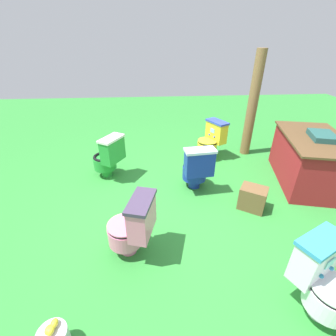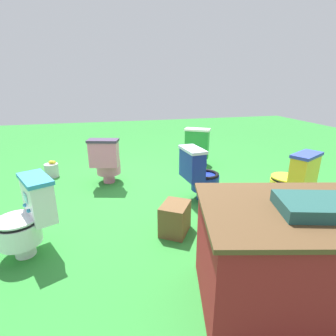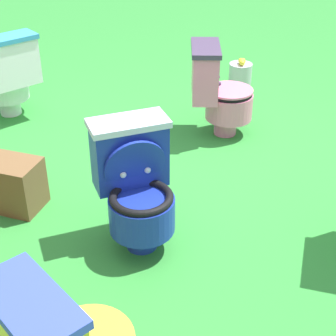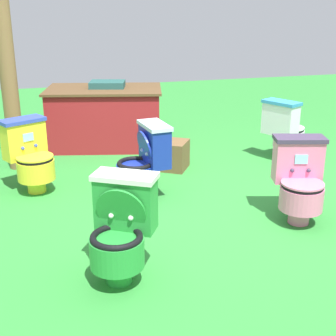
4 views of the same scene
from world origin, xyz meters
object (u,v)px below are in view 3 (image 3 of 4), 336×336
(small_crate, at_px, (14,184))
(lemon_bucket, at_px, (240,74))
(toilet_white, at_px, (8,75))
(toilet_blue, at_px, (136,185))
(toilet_pink, at_px, (218,91))

(small_crate, xyz_separation_m, lemon_bucket, (1.54, -2.12, -0.05))
(toilet_white, bearing_deg, small_crate, -115.66)
(toilet_blue, xyz_separation_m, toilet_pink, (1.16, -0.89, -0.00))
(toilet_blue, bearing_deg, lemon_bucket, -130.93)
(lemon_bucket, bearing_deg, small_crate, 126.01)
(toilet_blue, height_order, small_crate, toilet_blue)
(toilet_pink, bearing_deg, lemon_bucket, 164.20)
(toilet_blue, distance_m, toilet_white, 2.02)
(toilet_blue, height_order, lemon_bucket, toilet_blue)
(toilet_blue, xyz_separation_m, small_crate, (0.52, 0.69, -0.21))
(toilet_blue, xyz_separation_m, lemon_bucket, (2.06, -1.43, -0.26))
(toilet_white, distance_m, small_crate, 1.40)
(toilet_blue, bearing_deg, toilet_white, -76.02)
(small_crate, bearing_deg, toilet_white, 0.17)
(toilet_pink, relative_size, toilet_white, 1.00)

